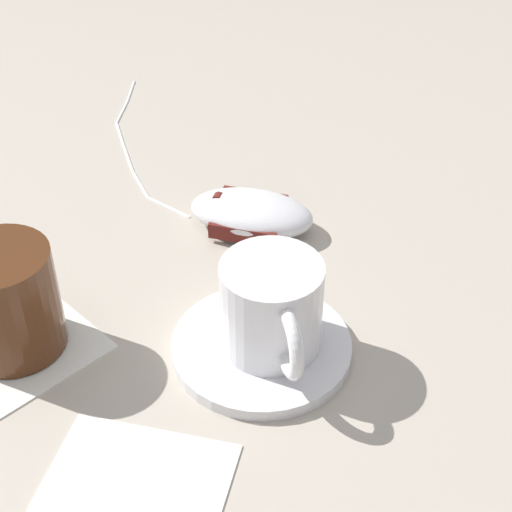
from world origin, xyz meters
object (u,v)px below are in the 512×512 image
Objects in this scene: saucer at (261,347)px; computer_mouse at (251,213)px; coffee_cup at (272,308)px; drinking_glass at (6,301)px.

computer_mouse reaches higher than saucer.
saucer is 1.07× the size of computer_mouse.
coffee_cup reaches higher than saucer.
saucer is at bearing 18.01° from coffee_cup.
drinking_glass is at bearing 28.29° from coffee_cup.
coffee_cup is at bearing -161.99° from saucer.
drinking_glass is at bearing 28.72° from saucer.
drinking_glass is (0.17, 0.09, 0.04)m from saucer.
drinking_glass is (0.17, 0.09, -0.00)m from coffee_cup.
coffee_cup is 1.07× the size of drinking_glass.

